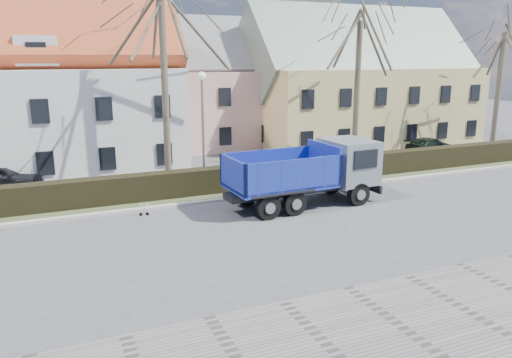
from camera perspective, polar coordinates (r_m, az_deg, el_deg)
name	(u,v)px	position (r m, az deg, el deg)	size (l,w,h in m)	color
ground	(266,229)	(20.65, 1.20, -5.71)	(120.00, 120.00, 0.00)	#4B4B4D
sidewalk_near	(402,328)	(14.05, 16.33, -16.05)	(80.00, 5.00, 0.08)	slate
curb_far	(228,199)	(24.69, -3.24, -2.28)	(80.00, 0.30, 0.12)	#B2ACA3
grass_strip	(217,191)	(26.14, -4.45, -1.41)	(80.00, 3.00, 0.10)	#3C4829
hedge	(218,181)	(25.81, -4.33, -0.23)	(60.00, 0.90, 1.30)	black
building_pink	(207,95)	(39.69, -5.60, 9.58)	(10.80, 8.80, 8.00)	#D5A297
building_yellow	(358,90)	(42.32, 11.61, 9.97)	(18.80, 10.80, 8.50)	tan
tree_1	(164,68)	(26.90, -10.47, 12.38)	(9.20, 9.20, 12.65)	brown
tree_2	(357,80)	(31.87, 11.52, 11.04)	(8.00, 8.00, 11.00)	brown
tree_3	(499,81)	(39.93, 26.04, 10.06)	(7.60, 7.60, 10.45)	brown
dump_truck	(299,174)	(23.41, 4.90, 0.53)	(7.70, 2.86, 3.08)	navy
streetlight	(203,131)	(26.13, -6.06, 5.43)	(0.49, 0.49, 6.24)	gray
cart_frame	(139,210)	(22.74, -13.17, -3.43)	(0.66, 0.38, 0.60)	silver
parked_car_a	(4,177)	(29.72, -26.89, 0.22)	(1.59, 3.96, 1.35)	black
parked_car_b	(429,146)	(38.13, 19.22, 3.58)	(1.73, 4.25, 1.23)	black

